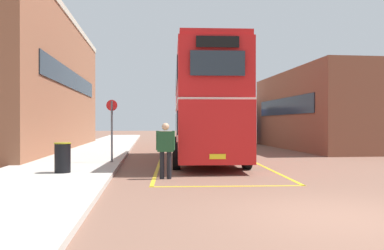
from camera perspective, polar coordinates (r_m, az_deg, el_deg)
The scene contains 10 objects.
ground_plane at distance 21.29m, azimuth 2.75°, elevation -4.30°, with size 135.60×135.60×0.00m, color brown.
sidewalk_left at distance 23.61m, azimuth -14.03°, elevation -3.69°, with size 4.00×57.60×0.14m, color #B2ADA3.
brick_building_left at distance 26.23m, azimuth -23.56°, elevation 5.64°, with size 6.06×20.40×8.32m.
depot_building_right at distance 27.96m, azimuth 21.58°, elevation 1.99°, with size 8.54×12.76×5.10m.
double_decker_bus at distance 17.13m, azimuth 1.92°, elevation 3.01°, with size 3.30×9.89×4.75m.
single_deck_bus at distance 34.72m, azimuth 5.17°, elevation 0.16°, with size 3.38×9.33×3.02m.
pedestrian_boarding at distance 11.72m, azimuth -3.94°, elevation -3.19°, with size 0.57×0.26×1.70m.
litter_bin at distance 12.78m, azimuth -18.58°, elevation -4.57°, with size 0.52×0.52×0.95m.
bus_stop_sign at distance 15.73m, azimuth -11.76°, elevation 0.10°, with size 0.44×0.08×2.49m.
bay_marking_yellow at distance 15.36m, azimuth 2.73°, elevation -6.04°, with size 4.96×12.01×0.01m.
Camera 1 is at (-3.39, -6.55, 1.68)m, focal length 36.09 mm.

